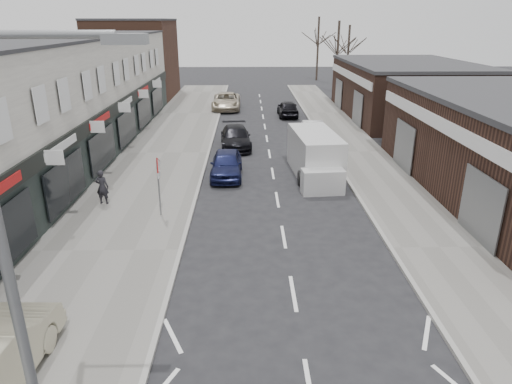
{
  "coord_description": "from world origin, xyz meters",
  "views": [
    {
      "loc": [
        -1.42,
        -6.29,
        8.07
      ],
      "look_at": [
        -1.13,
        8.18,
        2.6
      ],
      "focal_mm": 32.0,
      "sensor_mm": 36.0,
      "label": 1
    }
  ],
  "objects_px": {
    "parked_car_right_b": "(288,108)",
    "parked_car_left_a": "(226,164)",
    "street_lamp": "(24,287)",
    "pedestrian": "(102,187)",
    "white_van": "(315,156)",
    "warning_sign": "(158,169)",
    "parked_car_left_b": "(236,137)",
    "parked_car_right_a": "(312,129)",
    "parked_car_left_c": "(226,101)"
  },
  "relations": [
    {
      "from": "parked_car_right_b",
      "to": "parked_car_left_a",
      "type": "bearing_deg",
      "value": 73.07
    },
    {
      "from": "street_lamp",
      "to": "pedestrian",
      "type": "relative_size",
      "value": 4.96
    },
    {
      "from": "street_lamp",
      "to": "white_van",
      "type": "xyz_separation_m",
      "value": [
        6.81,
        18.38,
        -3.5
      ]
    },
    {
      "from": "warning_sign",
      "to": "parked_car_left_b",
      "type": "bearing_deg",
      "value": 75.74
    },
    {
      "from": "parked_car_right_a",
      "to": "parked_car_left_b",
      "type": "bearing_deg",
      "value": 27.55
    },
    {
      "from": "pedestrian",
      "to": "parked_car_right_a",
      "type": "bearing_deg",
      "value": -125.46
    },
    {
      "from": "parked_car_left_a",
      "to": "parked_car_right_a",
      "type": "relative_size",
      "value": 1.01
    },
    {
      "from": "warning_sign",
      "to": "parked_car_right_b",
      "type": "relative_size",
      "value": 0.65
    },
    {
      "from": "pedestrian",
      "to": "warning_sign",
      "type": "bearing_deg",
      "value": 161.06
    },
    {
      "from": "parked_car_left_c",
      "to": "parked_car_right_a",
      "type": "bearing_deg",
      "value": -60.14
    },
    {
      "from": "parked_car_left_b",
      "to": "warning_sign",
      "type": "bearing_deg",
      "value": -108.36
    },
    {
      "from": "parked_car_left_b",
      "to": "white_van",
      "type": "bearing_deg",
      "value": -57.64
    },
    {
      "from": "pedestrian",
      "to": "parked_car_right_b",
      "type": "height_order",
      "value": "pedestrian"
    },
    {
      "from": "warning_sign",
      "to": "parked_car_left_c",
      "type": "relative_size",
      "value": 0.48
    },
    {
      "from": "street_lamp",
      "to": "parked_car_right_a",
      "type": "bearing_deg",
      "value": 73.78
    },
    {
      "from": "pedestrian",
      "to": "parked_car_right_a",
      "type": "relative_size",
      "value": 0.39
    },
    {
      "from": "parked_car_right_a",
      "to": "white_van",
      "type": "bearing_deg",
      "value": 87.76
    },
    {
      "from": "warning_sign",
      "to": "parked_car_left_a",
      "type": "bearing_deg",
      "value": 64.83
    },
    {
      "from": "white_van",
      "to": "parked_car_left_b",
      "type": "bearing_deg",
      "value": 121.63
    },
    {
      "from": "street_lamp",
      "to": "pedestrian",
      "type": "height_order",
      "value": "street_lamp"
    },
    {
      "from": "white_van",
      "to": "pedestrian",
      "type": "bearing_deg",
      "value": -162.76
    },
    {
      "from": "warning_sign",
      "to": "parked_car_right_a",
      "type": "bearing_deg",
      "value": 58.93
    },
    {
      "from": "street_lamp",
      "to": "parked_car_left_c",
      "type": "xyz_separation_m",
      "value": [
        1.13,
        38.41,
        -3.84
      ]
    },
    {
      "from": "parked_car_left_b",
      "to": "parked_car_left_c",
      "type": "xyz_separation_m",
      "value": [
        -1.2,
        13.96,
        0.09
      ]
    },
    {
      "from": "white_van",
      "to": "street_lamp",
      "type": "bearing_deg",
      "value": -115.17
    },
    {
      "from": "pedestrian",
      "to": "parked_car_left_a",
      "type": "height_order",
      "value": "pedestrian"
    },
    {
      "from": "warning_sign",
      "to": "parked_car_left_b",
      "type": "relative_size",
      "value": 0.57
    },
    {
      "from": "pedestrian",
      "to": "parked_car_left_c",
      "type": "distance_m",
      "value": 24.67
    },
    {
      "from": "parked_car_left_b",
      "to": "pedestrian",
      "type": "bearing_deg",
      "value": -123.83
    },
    {
      "from": "parked_car_right_a",
      "to": "pedestrian",
      "type": "bearing_deg",
      "value": 52.45
    },
    {
      "from": "warning_sign",
      "to": "parked_car_right_b",
      "type": "distance_m",
      "value": 23.36
    },
    {
      "from": "parked_car_right_b",
      "to": "pedestrian",
      "type": "bearing_deg",
      "value": 62.76
    },
    {
      "from": "parked_car_left_a",
      "to": "parked_car_right_a",
      "type": "bearing_deg",
      "value": 55.38
    },
    {
      "from": "street_lamp",
      "to": "parked_car_left_c",
      "type": "distance_m",
      "value": 38.61
    },
    {
      "from": "street_lamp",
      "to": "warning_sign",
      "type": "relative_size",
      "value": 2.96
    },
    {
      "from": "street_lamp",
      "to": "parked_car_left_a",
      "type": "height_order",
      "value": "street_lamp"
    },
    {
      "from": "warning_sign",
      "to": "white_van",
      "type": "distance_m",
      "value": 9.36
    },
    {
      "from": "parked_car_left_a",
      "to": "parked_car_right_b",
      "type": "relative_size",
      "value": 1.0
    },
    {
      "from": "parked_car_left_a",
      "to": "parked_car_right_b",
      "type": "bearing_deg",
      "value": 73.92
    },
    {
      "from": "street_lamp",
      "to": "parked_car_right_b",
      "type": "relative_size",
      "value": 1.92
    },
    {
      "from": "white_van",
      "to": "parked_car_right_a",
      "type": "bearing_deg",
      "value": 78.52
    },
    {
      "from": "parked_car_left_c",
      "to": "warning_sign",
      "type": "bearing_deg",
      "value": -93.9
    },
    {
      "from": "parked_car_left_c",
      "to": "parked_car_right_b",
      "type": "height_order",
      "value": "parked_car_left_c"
    },
    {
      "from": "street_lamp",
      "to": "white_van",
      "type": "distance_m",
      "value": 19.91
    },
    {
      "from": "warning_sign",
      "to": "pedestrian",
      "type": "xyz_separation_m",
      "value": [
        -2.9,
        1.38,
        -1.28
      ]
    },
    {
      "from": "parked_car_left_b",
      "to": "parked_car_left_c",
      "type": "bearing_deg",
      "value": 90.81
    },
    {
      "from": "pedestrian",
      "to": "parked_car_right_b",
      "type": "distance_m",
      "value": 23.14
    },
    {
      "from": "white_van",
      "to": "parked_car_right_a",
      "type": "relative_size",
      "value": 1.51
    },
    {
      "from": "warning_sign",
      "to": "pedestrian",
      "type": "bearing_deg",
      "value": 154.56
    },
    {
      "from": "parked_car_left_b",
      "to": "parked_car_right_a",
      "type": "xyz_separation_m",
      "value": [
        5.46,
        2.34,
        -0.01
      ]
    }
  ]
}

